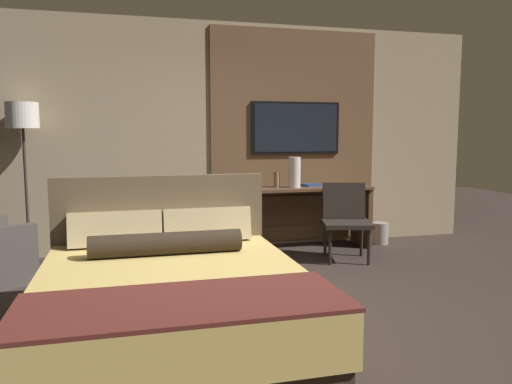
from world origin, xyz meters
The scene contains 11 objects.
ground_plane centered at (0.00, 0.00, 0.00)m, with size 16.00×16.00×0.00m, color #332823.
wall_back_tv_panel centered at (0.15, 2.59, 1.40)m, with size 7.20×0.09×2.80m.
bed centered at (-0.69, -0.23, 0.31)m, with size 1.77×2.10×1.09m.
desk centered at (1.15, 2.29, 0.53)m, with size 1.70×0.56×0.78m.
tv centered at (1.15, 2.52, 1.51)m, with size 1.17×0.04×0.66m.
desk_chair centered at (1.46, 1.65, 0.51)m, with size 0.65×0.65×0.87m.
floor_lamp centered at (-2.04, 2.34, 1.49)m, with size 0.34×0.34×1.78m.
vase_tall centered at (1.03, 2.19, 0.97)m, with size 0.15×0.15×0.37m.
vase_short centered at (0.82, 2.25, 0.88)m, with size 0.08×0.08×0.19m.
book centered at (1.28, 2.27, 0.80)m, with size 0.26×0.22×0.03m.
waste_bin centered at (2.24, 2.24, 0.14)m, with size 0.22×0.22×0.28m.
Camera 1 is at (-0.98, -3.57, 1.44)m, focal length 35.00 mm.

